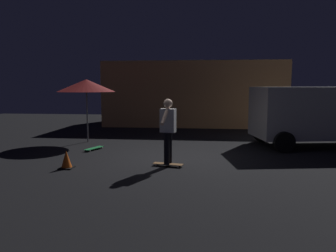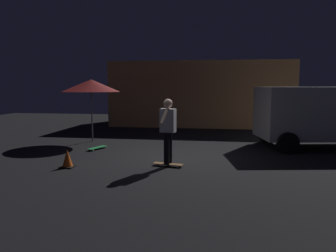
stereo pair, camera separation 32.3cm
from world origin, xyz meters
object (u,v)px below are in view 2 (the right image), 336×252
Objects in this scene: traffic_cone at (67,159)px; parked_van at (330,113)px; skateboard_ridden at (168,164)px; skateboard_spare at (97,148)px; skater at (168,127)px; patio_umbrella at (91,86)px.

parked_van is at bearing 27.51° from traffic_cone.
traffic_cone is (-2.52, -0.48, 0.16)m from skateboard_ridden.
skater is at bearing -36.06° from skateboard_spare.
skateboard_ridden is (-4.96, -3.42, -1.11)m from parked_van.
patio_umbrella reaches higher than skateboard_ridden.
parked_van is 6.03× the size of skateboard_ridden.
patio_umbrella is at bearing 134.64° from skater.
patio_umbrella is 1.38× the size of skater.
parked_van is 6.13m from skateboard_ridden.
traffic_cone is at bearing -169.25° from skater.
patio_umbrella is at bearing -179.93° from parked_van.
patio_umbrella is 4.39m from traffic_cone.
parked_van is 6.03m from skater.
skater reaches higher than skateboard_ridden.
parked_van is 7.81m from skateboard_spare.
traffic_cone reaches higher than skateboard_ridden.
patio_umbrella is at bearing 102.26° from traffic_cone.
traffic_cone is (0.84, -3.89, -1.86)m from patio_umbrella.
skateboard_spare is 0.48× the size of skater.
skateboard_ridden is 1.01× the size of skateboard_spare.
skateboard_ridden and skateboard_spare have the same top height.
skater is 3.63× the size of traffic_cone.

